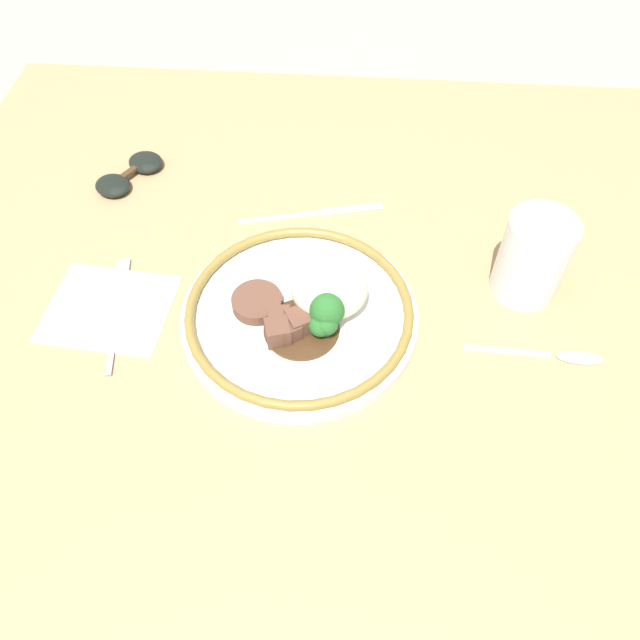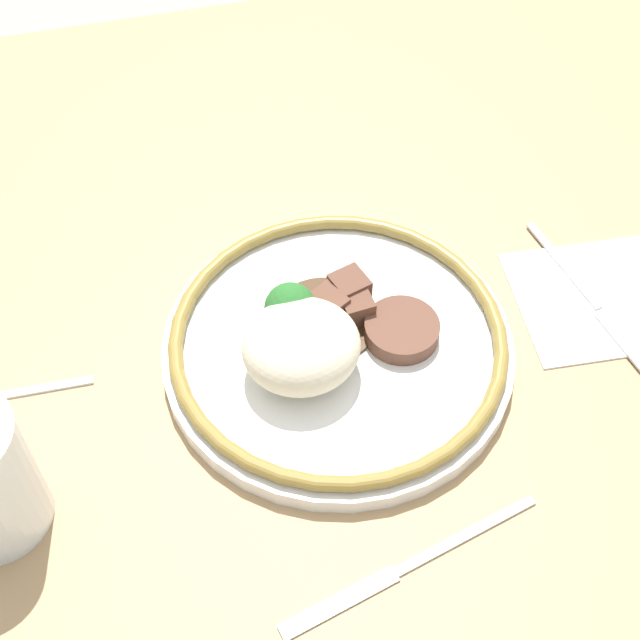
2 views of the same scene
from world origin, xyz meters
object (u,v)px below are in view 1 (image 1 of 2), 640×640
(juice_glass, at_px, (531,261))
(sunglasses, at_px, (130,173))
(plate, at_px, (304,310))
(spoon, at_px, (561,356))
(knife, at_px, (317,213))
(fork, at_px, (118,302))

(juice_glass, relative_size, sunglasses, 0.90)
(plate, height_order, spoon, plate)
(knife, relative_size, spoon, 1.26)
(juice_glass, bearing_deg, sunglasses, 162.73)
(plate, distance_m, knife, 0.19)
(plate, xyz_separation_m, sunglasses, (-0.28, 0.24, -0.01))
(plate, relative_size, sunglasses, 2.31)
(plate, relative_size, juice_glass, 2.57)
(fork, bearing_deg, knife, -61.74)
(juice_glass, bearing_deg, fork, -172.72)
(plate, bearing_deg, juice_glass, 15.24)
(knife, relative_size, sunglasses, 1.64)
(plate, relative_size, spoon, 1.78)
(fork, height_order, sunglasses, sunglasses)
(fork, relative_size, spoon, 1.11)
(plate, relative_size, knife, 1.41)
(juice_glass, relative_size, fork, 0.62)
(plate, distance_m, fork, 0.23)
(knife, height_order, sunglasses, sunglasses)
(plate, height_order, sunglasses, plate)
(knife, bearing_deg, juice_glass, -36.58)
(spoon, relative_size, sunglasses, 1.30)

